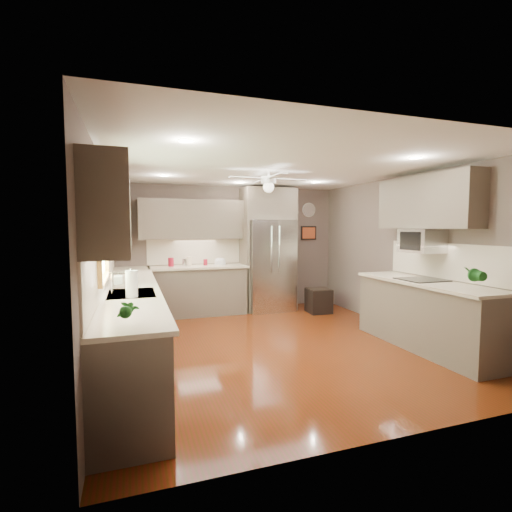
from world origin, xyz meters
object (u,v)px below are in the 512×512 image
canister_c (189,261)px  canister_d (205,262)px  potted_plant_right (475,274)px  stool (319,300)px  potted_plant_left (128,310)px  refrigerator (269,251)px  microwave (422,241)px  bowl (220,264)px  paper_towel (132,284)px  canister_b (185,262)px  soap_bottle (118,279)px  canister_a (171,262)px

canister_c → canister_d: (0.31, -0.01, -0.03)m
potted_plant_right → stool: (-0.35, 3.14, -0.88)m
potted_plant_left → refrigerator: size_ratio=0.11×
potted_plant_left → potted_plant_right: potted_plant_right is taller
canister_d → canister_c: bearing=178.2°
potted_plant_right → microwave: microwave is taller
bowl → microwave: 3.64m
canister_d → potted_plant_right: potted_plant_right is taller
stool → paper_towel: paper_towel is taller
canister_b → soap_bottle: 2.59m
stool → bowl: bearing=161.4°
canister_b → stool: (2.51, -0.65, -0.77)m
potted_plant_right → bowl: size_ratio=1.63×
canister_c → bowl: size_ratio=0.77×
canister_a → potted_plant_right: bearing=-50.6°
paper_towel → canister_d: bearing=65.9°
potted_plant_left → stool: potted_plant_left is taller
bowl → canister_c: bearing=175.8°
canister_a → bowl: size_ratio=0.76×
microwave → potted_plant_left: bearing=-159.5°
canister_c → paper_towel: paper_towel is taller
bowl → refrigerator: 1.01m
refrigerator → canister_d: bearing=176.0°
soap_bottle → stool: bearing=25.0°
stool → paper_towel: bearing=-145.6°
soap_bottle → bowl: bearing=52.2°
potted_plant_left → paper_towel: bearing=88.9°
canister_c → bowl: canister_c is taller
canister_b → microwave: bearing=-43.0°
canister_a → canister_c: bearing=1.4°
canister_b → microwave: microwave is taller
canister_b → bowl: (0.68, -0.04, -0.04)m
canister_d → microwave: size_ratio=0.21×
canister_c → microwave: microwave is taller
soap_bottle → refrigerator: 3.58m
potted_plant_right → stool: 3.28m
potted_plant_right → microwave: bearing=82.5°
canister_d → potted_plant_left: bearing=-107.8°
refrigerator → stool: size_ratio=4.99×
bowl → microwave: size_ratio=0.40×
potted_plant_right → stool: potted_plant_right is taller
canister_c → soap_bottle: (-1.20, -2.35, 0.02)m
refrigerator → potted_plant_right: bearing=-72.1°
potted_plant_left → potted_plant_right: size_ratio=0.77×
soap_bottle → potted_plant_right: bearing=-20.1°
canister_a → bowl: 0.94m
canister_a → stool: 2.95m
bowl → stool: bearing=-18.6°
canister_b → stool: canister_b is taller
canister_d → stool: size_ratio=0.24×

